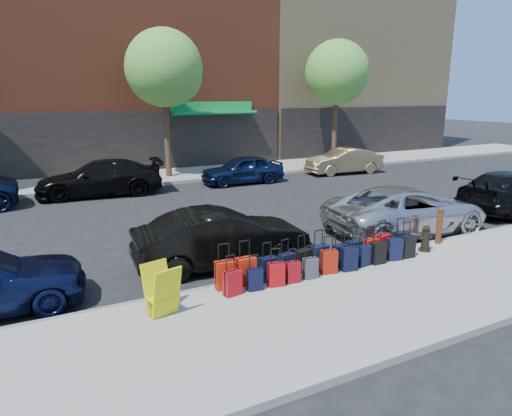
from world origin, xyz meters
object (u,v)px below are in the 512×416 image
fire_hydrant (425,239)px  car_far_3 (344,161)px  car_far_2 (242,170)px  car_far_1 (100,178)px  car_near_2 (407,210)px  display_rack (162,290)px  bollard (439,226)px  tree_center (167,70)px  suitcase_front_5 (320,257)px  tree_right (339,74)px  car_near_1 (222,238)px

fire_hydrant → car_far_3: bearing=80.9°
car_far_2 → car_far_1: bearing=-91.1°
fire_hydrant → car_near_2: size_ratio=0.14×
display_rack → car_far_2: bearing=43.6°
bollard → car_far_1: (-7.39, 11.71, 0.09)m
tree_center → fire_hydrant: 15.52m
fire_hydrant → car_far_2: (0.08, 11.61, 0.21)m
suitcase_front_5 → car_far_2: (3.42, 11.42, 0.23)m
fire_hydrant → tree_center: bearing=119.6°
car_near_2 → suitcase_front_5: bearing=114.2°
car_near_2 → car_far_3: 11.04m
tree_right → fire_hydrant: size_ratio=9.99×
bollard → car_far_2: car_far_2 is taller
suitcase_front_5 → fire_hydrant: size_ratio=1.36×
suitcase_front_5 → car_near_2: bearing=15.8°
car_near_1 → car_far_2: 11.07m
bollard → display_rack: 8.23m
car_near_1 → bollard: bearing=-100.3°
tree_center → car_far_2: size_ratio=1.79×
car_far_2 → car_far_3: (6.22, 0.02, 0.01)m
car_far_1 → car_far_3: 12.88m
tree_right → car_far_1: (-14.44, -2.49, -4.65)m
tree_right → car_near_2: tree_right is taller
car_far_1 → car_far_2: 6.66m
car_far_1 → suitcase_front_5: bearing=21.1°
tree_right → car_far_1: size_ratio=1.38×
display_rack → tree_right: bearing=29.8°
fire_hydrant → car_far_2: 11.61m
tree_right → bollard: tree_right is taller
car_near_2 → car_far_2: bearing=10.1°
car_near_1 → car_far_2: size_ratio=1.10×
suitcase_front_5 → fire_hydrant: bearing=-7.8°
suitcase_front_5 → fire_hydrant: (3.34, -0.19, 0.02)m
car_near_2 → car_far_1: 12.74m
tree_right → display_rack: bearing=-135.8°
display_rack → bollard: bearing=-10.1°
display_rack → car_near_2: bearing=0.0°
car_near_2 → car_far_3: (5.15, 9.77, -0.04)m
car_near_1 → tree_right: bearing=-41.6°
bollard → car_far_1: car_far_1 is taller
car_near_1 → car_far_2: car_near_1 is taller
car_near_1 → car_far_3: size_ratio=1.05×
display_rack → car_near_2: size_ratio=0.19×
bollard → tree_right: bearing=63.6°
bollard → display_rack: (-8.20, -0.61, -0.03)m
suitcase_front_5 → bollard: (4.17, 0.09, 0.21)m
fire_hydrant → car_far_1: size_ratio=0.14×
suitcase_front_5 → car_far_3: 14.96m
car_near_1 → car_near_2: size_ratio=0.84×
display_rack → car_near_1: car_near_1 is taller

